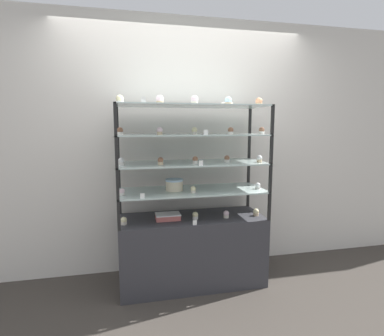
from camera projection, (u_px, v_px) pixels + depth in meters
ground_plane at (192, 282)px, 2.93m from camera, size 20.00×20.00×0.00m
back_wall at (184, 147)px, 3.14m from camera, size 8.00×0.05×2.60m
display_base at (192, 250)px, 2.89m from camera, size 1.36×0.52×0.66m
display_riser_lower at (192, 191)px, 2.81m from camera, size 1.36×0.52×0.26m
display_riser_middle at (192, 164)px, 2.77m from camera, size 1.36×0.52×0.26m
display_riser_upper at (192, 136)px, 2.74m from camera, size 1.36×0.52×0.26m
display_riser_top at (192, 107)px, 2.70m from camera, size 1.36×0.52×0.26m
layer_cake_centerpiece at (174, 185)px, 2.78m from camera, size 0.16×0.16×0.11m
sheet_cake_frosted at (168, 217)px, 2.76m from camera, size 0.23×0.15×0.06m
cupcake_0 at (124, 221)px, 2.61m from camera, size 0.05×0.05×0.07m
cupcake_1 at (195, 216)px, 2.77m from camera, size 0.05×0.05×0.07m
cupcake_2 at (226, 214)px, 2.81m from camera, size 0.05×0.05×0.07m
cupcake_3 at (256, 212)px, 2.88m from camera, size 0.05×0.05×0.07m
price_tag_0 at (195, 223)px, 2.60m from camera, size 0.04×0.00×0.04m
cupcake_4 at (122, 192)px, 2.59m from camera, size 0.05×0.05×0.06m
cupcake_5 at (193, 190)px, 2.69m from camera, size 0.05×0.05×0.06m
cupcake_6 at (258, 186)px, 2.85m from camera, size 0.05×0.05×0.06m
price_tag_1 at (142, 196)px, 2.47m from camera, size 0.04×0.00×0.04m
cupcake_7 at (121, 161)px, 2.57m from camera, size 0.05×0.05×0.07m
cupcake_8 at (161, 161)px, 2.60m from camera, size 0.05×0.05×0.07m
cupcake_9 at (195, 160)px, 2.68m from camera, size 0.05×0.05×0.07m
cupcake_10 at (227, 159)px, 2.76m from camera, size 0.05×0.05×0.07m
cupcake_11 at (259, 159)px, 2.77m from camera, size 0.05×0.05×0.07m
price_tag_2 at (201, 163)px, 2.54m from camera, size 0.04×0.00×0.04m
cupcake_12 at (120, 131)px, 2.52m from camera, size 0.05×0.05×0.06m
cupcake_13 at (160, 131)px, 2.59m from camera, size 0.05×0.05×0.06m
cupcake_14 at (194, 131)px, 2.69m from camera, size 0.05×0.05×0.06m
cupcake_15 at (231, 131)px, 2.67m from camera, size 0.05×0.05×0.06m
cupcake_16 at (262, 131)px, 2.76m from camera, size 0.05×0.05×0.06m
price_tag_3 at (206, 132)px, 2.51m from camera, size 0.04×0.00×0.04m
cupcake_17 at (120, 100)px, 2.51m from camera, size 0.06×0.06×0.07m
cupcake_18 at (160, 100)px, 2.53m from camera, size 0.06×0.06×0.07m
cupcake_19 at (195, 100)px, 2.56m from camera, size 0.06×0.06×0.07m
cupcake_20 at (228, 101)px, 2.67m from camera, size 0.06×0.06×0.07m
cupcake_21 at (259, 102)px, 2.76m from camera, size 0.06×0.06×0.07m
price_tag_4 at (143, 99)px, 2.37m from camera, size 0.04×0.00×0.04m
donut_glazed at (227, 104)px, 2.77m from camera, size 0.11×0.11×0.03m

